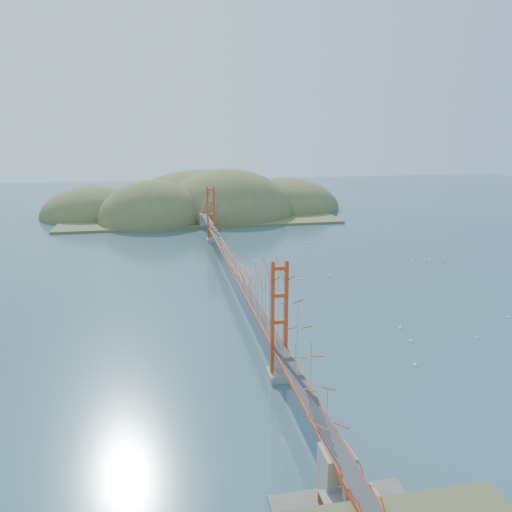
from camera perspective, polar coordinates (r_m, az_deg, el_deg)
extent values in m
plane|color=#2A4854|center=(76.67, -2.70, -3.26)|extent=(320.00, 320.00, 0.00)
cube|color=gray|center=(49.26, 2.57, -13.39)|extent=(2.00, 2.40, 0.70)
cube|color=gray|center=(105.34, -5.11, 1.83)|extent=(2.00, 2.40, 0.70)
cube|color=#A63112|center=(75.72, -2.73, -0.88)|extent=(1.40, 92.00, 0.16)
cube|color=#A63112|center=(75.78, -2.73, -1.03)|extent=(1.33, 92.00, 0.24)
cube|color=#38383A|center=(75.70, -2.74, -0.81)|extent=(1.19, 92.00, 0.03)
cube|color=gray|center=(35.66, 9.18, -23.27)|extent=(2.00, 2.20, 3.30)
cube|color=gray|center=(120.69, -5.94, 4.07)|extent=(2.20, 2.60, 3.30)
cube|color=gray|center=(34.33, 10.43, -25.45)|extent=(0.50, 0.70, 2.95)
cube|color=maroon|center=(35.15, 10.90, -26.19)|extent=(3.70, 2.30, 0.75)
cube|color=gray|center=(34.87, 10.94, -25.66)|extent=(3.70, 2.30, 0.10)
cylinder|color=white|center=(34.58, 10.98, -25.09)|extent=(0.03, 0.03, 1.00)
cube|color=olive|center=(138.60, -6.61, 4.82)|extent=(70.00, 40.00, 0.60)
ellipsoid|color=olive|center=(130.38, -11.60, 3.89)|extent=(28.00, 28.00, 21.00)
ellipsoid|color=olive|center=(137.52, -3.21, 4.71)|extent=(36.00, 36.00, 25.00)
ellipsoid|color=olive|center=(148.70, 3.27, 5.45)|extent=(32.00, 32.00, 18.00)
ellipsoid|color=olive|center=(143.27, -18.01, 4.42)|extent=(28.00, 28.00, 16.00)
ellipsoid|color=olive|center=(152.57, -6.29, 5.62)|extent=(44.00, 44.00, 22.00)
cube|color=white|center=(54.22, 17.71, -11.72)|extent=(0.27, 0.52, 0.09)
cylinder|color=white|center=(54.11, 17.73, -11.46)|extent=(0.01, 0.01, 0.54)
cube|color=white|center=(59.57, 17.27, -9.24)|extent=(0.47, 0.56, 0.10)
cylinder|color=white|center=(59.45, 17.29, -8.97)|extent=(0.02, 0.02, 0.61)
cube|color=white|center=(95.54, 19.25, -0.44)|extent=(0.50, 0.53, 0.10)
cylinder|color=white|center=(95.47, 19.27, -0.27)|extent=(0.02, 0.02, 0.60)
cube|color=white|center=(123.84, 13.75, 3.25)|extent=(0.41, 0.63, 0.11)
cylinder|color=white|center=(123.78, 13.76, 3.40)|extent=(0.02, 0.02, 0.66)
cube|color=white|center=(63.15, 23.92, -8.49)|extent=(0.49, 0.42, 0.09)
cylinder|color=white|center=(63.05, 23.94, -8.27)|extent=(0.01, 0.01, 0.53)
cube|color=white|center=(81.84, 8.42, -2.21)|extent=(0.17, 0.49, 0.09)
cylinder|color=white|center=(81.76, 8.43, -2.03)|extent=(0.01, 0.01, 0.53)
cube|color=white|center=(120.65, 9.64, 3.17)|extent=(0.50, 0.18, 0.09)
cylinder|color=white|center=(120.60, 9.64, 3.29)|extent=(0.01, 0.01, 0.54)
cube|color=white|center=(90.79, 6.77, -0.48)|extent=(0.48, 0.19, 0.09)
cylinder|color=white|center=(90.73, 6.77, -0.32)|extent=(0.01, 0.01, 0.51)
cube|color=white|center=(97.68, 20.78, -0.26)|extent=(0.28, 0.52, 0.09)
cylinder|color=white|center=(97.61, 20.80, -0.11)|extent=(0.01, 0.01, 0.54)
cube|color=white|center=(93.78, 17.48, -0.57)|extent=(0.62, 0.42, 0.11)
cylinder|color=white|center=(93.70, 17.49, -0.38)|extent=(0.02, 0.02, 0.64)
cube|color=white|center=(62.83, 16.14, -7.89)|extent=(0.35, 0.52, 0.09)
cylinder|color=white|center=(62.73, 16.16, -7.66)|extent=(0.01, 0.01, 0.55)
cube|color=white|center=(120.36, 3.48, 3.32)|extent=(0.50, 0.21, 0.09)
cylinder|color=white|center=(120.31, 3.49, 3.44)|extent=(0.01, 0.01, 0.53)
cube|color=white|center=(71.20, 26.90, -6.26)|extent=(0.51, 0.25, 0.09)
cylinder|color=white|center=(71.11, 26.92, -6.06)|extent=(0.01, 0.01, 0.53)
cube|color=white|center=(100.95, 6.02, 1.08)|extent=(0.54, 0.60, 0.11)
cylinder|color=white|center=(100.87, 6.02, 1.27)|extent=(0.02, 0.02, 0.67)
cube|color=white|center=(114.24, 20.90, 1.77)|extent=(0.52, 0.28, 0.09)
cylinder|color=white|center=(114.18, 20.91, 1.90)|extent=(0.01, 0.01, 0.54)
cube|color=white|center=(96.25, 12.42, 0.15)|extent=(0.51, 0.42, 0.09)
cylinder|color=white|center=(96.18, 12.43, 0.30)|extent=(0.01, 0.01, 0.55)
cube|color=white|center=(79.47, 5.23, -2.62)|extent=(0.54, 0.32, 0.09)
cylinder|color=white|center=(79.38, 5.23, -2.42)|extent=(0.02, 0.02, 0.56)
cube|color=white|center=(89.06, -0.03, -0.67)|extent=(0.35, 0.54, 0.09)
cylinder|color=white|center=(88.99, -0.03, -0.49)|extent=(0.02, 0.02, 0.56)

